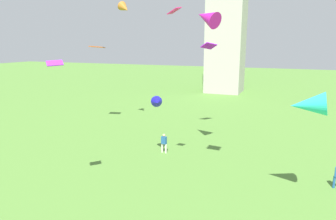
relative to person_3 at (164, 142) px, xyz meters
name	(u,v)px	position (x,y,z in m)	size (l,w,h in m)	color
person_3	(164,142)	(0.00, 0.00, 0.00)	(0.51, 0.31, 1.66)	silver
kite_flying_0	(125,8)	(-7.12, 6.46, 11.70)	(1.89, 1.68, 1.44)	#BC6A22
kite_flying_1	(308,105)	(10.53, -5.07, 4.93)	(2.05, 1.42, 1.53)	#2AD5CF
kite_flying_3	(209,46)	(1.71, 7.35, 7.89)	(1.53, 1.61, 0.74)	#A111D7
kite_flying_4	(207,17)	(3.39, 0.20, 10.01)	(2.43, 2.08, 1.77)	#C5199F
kite_flying_6	(174,11)	(2.68, -4.66, 10.07)	(0.88, 0.80, 0.45)	#E71974
kite_flying_7	(55,63)	(-2.48, -9.44, 7.09)	(1.01, 1.01, 0.33)	#992BD8
kite_flying_8	(97,47)	(-10.33, 5.84, 7.75)	(1.78, 1.46, 0.26)	#B64B20
kite_flying_11	(157,102)	(0.08, -1.56, 3.70)	(1.38, 1.57, 0.98)	#1915BF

